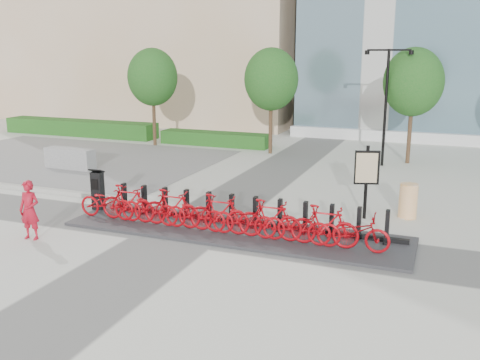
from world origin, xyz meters
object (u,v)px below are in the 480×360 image
(kiosk, at_px, (98,190))
(worker_red, at_px, (30,210))
(construction_barrel, at_px, (408,201))
(bike_0, at_px, (107,202))
(map_sign, at_px, (367,171))
(jersey_barrier, at_px, (70,158))

(kiosk, height_order, worker_red, worker_red)
(worker_red, distance_m, construction_barrel, 10.77)
(bike_0, bearing_deg, map_sign, -67.13)
(kiosk, relative_size, worker_red, 0.81)
(worker_red, height_order, jersey_barrier, worker_red)
(worker_red, xyz_separation_m, construction_barrel, (9.18, 5.63, -0.28))
(bike_0, xyz_separation_m, jersey_barrier, (-5.78, 5.57, -0.12))
(bike_0, distance_m, jersey_barrier, 8.03)
(kiosk, xyz_separation_m, jersey_barrier, (-4.97, 4.89, -0.27))
(kiosk, bearing_deg, construction_barrel, 9.92)
(bike_0, relative_size, kiosk, 1.40)
(worker_red, bearing_deg, construction_barrel, 25.68)
(kiosk, height_order, jersey_barrier, kiosk)
(kiosk, height_order, map_sign, map_sign)
(kiosk, bearing_deg, jersey_barrier, 127.93)
(construction_barrel, bearing_deg, worker_red, -148.50)
(jersey_barrier, bearing_deg, map_sign, -10.06)
(bike_0, xyz_separation_m, worker_red, (-0.94, -2.10, 0.24))
(construction_barrel, relative_size, map_sign, 0.47)
(construction_barrel, bearing_deg, jersey_barrier, 171.73)
(jersey_barrier, relative_size, map_sign, 1.02)
(construction_barrel, bearing_deg, bike_0, -156.79)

